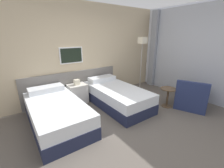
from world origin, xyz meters
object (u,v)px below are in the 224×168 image
armchair (191,98)px  nightstand (78,93)px  floor_lamp (142,48)px  bed_near_door (56,113)px  bed_near_window (116,96)px  side_table (168,94)px

armchair → nightstand: bearing=27.0°
nightstand → floor_lamp: bearing=-7.1°
bed_near_door → bed_near_window: 1.60m
floor_lamp → bed_near_door: bearing=-171.0°
floor_lamp → armchair: size_ratio=1.69×
bed_near_door → floor_lamp: size_ratio=1.12×
side_table → armchair: armchair is taller
nightstand → armchair: armchair is taller
bed_near_door → armchair: armchair is taller
bed_near_door → bed_near_window: (1.60, 0.00, 0.00)m
nightstand → armchair: bearing=-40.0°
floor_lamp → side_table: 1.75m
bed_near_window → nightstand: nightstand is taller
bed_near_window → floor_lamp: (1.37, 0.47, 1.18)m
floor_lamp → bed_near_window: bearing=-161.0°
nightstand → floor_lamp: floor_lamp is taller
bed_near_window → nightstand: (-0.80, 0.74, 0.01)m
nightstand → side_table: size_ratio=1.32×
bed_near_window → side_table: (1.05, -0.86, 0.09)m
bed_near_window → armchair: size_ratio=1.89×
bed_near_door → bed_near_window: same height
floor_lamp → side_table: bearing=-103.6°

